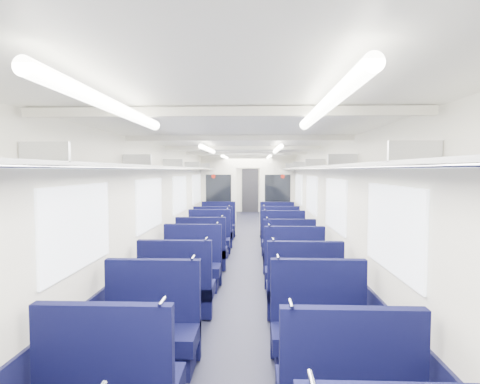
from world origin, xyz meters
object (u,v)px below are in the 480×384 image
object	(u,v)px
bulkhead	(248,194)
seat_19	(277,228)
seat_12	(202,253)
seat_18	(218,227)
seat_10	(192,268)
seat_16	(213,234)
seat_11	(295,272)
seat_15	(284,244)
end_door	(250,190)
seat_13	(289,256)
seat_7	(320,334)
seat_14	(209,241)
seat_9	(304,293)
seat_17	(280,234)
seat_6	(150,334)
seat_8	(177,291)

from	to	relation	value
bulkhead	seat_19	distance (m)	1.43
seat_12	seat_18	size ratio (longest dim) A/B	1.00
seat_10	seat_16	bearing A→B (deg)	90.00
seat_11	seat_15	world-z (taller)	same
end_door	seat_13	bearing A→B (deg)	-85.45
end_door	seat_16	world-z (taller)	end_door
seat_10	seat_19	distance (m)	4.74
seat_7	seat_12	world-z (taller)	same
bulkhead	seat_14	bearing A→B (deg)	-106.35
seat_7	seat_11	world-z (taller)	same
end_door	seat_13	distance (m)	10.48
seat_16	seat_15	bearing A→B (deg)	-34.19
seat_7	seat_13	world-z (taller)	same
seat_12	seat_14	bearing A→B (deg)	90.00
seat_10	seat_16	world-z (taller)	same
seat_13	seat_18	bearing A→B (deg)	115.22
seat_13	seat_16	bearing A→B (deg)	125.62
seat_9	seat_14	world-z (taller)	same
seat_7	seat_10	distance (m)	2.92
seat_10	seat_14	xyz separation A→B (m)	(0.00, 2.34, 0.00)
seat_14	seat_7	bearing A→B (deg)	-70.71
seat_19	seat_18	bearing A→B (deg)	178.07
seat_13	seat_16	size ratio (longest dim) A/B	1.00
end_door	seat_15	bearing A→B (deg)	-84.87
seat_14	seat_15	distance (m)	1.67
seat_16	seat_17	world-z (taller)	same
seat_14	seat_13	bearing A→B (deg)	-39.60
bulkhead	seat_15	distance (m)	3.25
seat_15	seat_16	distance (m)	2.01
seat_18	seat_19	size ratio (longest dim) A/B	1.00
bulkhead	seat_18	distance (m)	1.40
seat_12	end_door	bearing A→B (deg)	85.35
bulkhead	seat_9	xyz separation A→B (m)	(0.83, -6.35, -0.90)
seat_12	seat_17	xyz separation A→B (m)	(1.66, 2.26, 0.00)
end_door	seat_10	bearing A→B (deg)	-94.17
bulkhead	seat_7	world-z (taller)	bulkhead
seat_17	seat_12	bearing A→B (deg)	-126.29
seat_6	seat_9	world-z (taller)	same
end_door	seat_8	bearing A→B (deg)	-93.78
seat_9	seat_13	world-z (taller)	same
seat_8	seat_10	distance (m)	1.17
seat_7	seat_8	xyz separation A→B (m)	(-1.66, 1.23, 0.00)
end_door	seat_11	world-z (taller)	end_door
end_door	seat_12	bearing A→B (deg)	-94.65
seat_11	seat_12	distance (m)	2.15
seat_8	seat_18	size ratio (longest dim) A/B	1.00
seat_7	seat_9	xyz separation A→B (m)	(0.00, 1.22, 0.00)
seat_8	seat_13	distance (m)	2.71
seat_8	seat_17	world-z (taller)	same
seat_11	seat_13	world-z (taller)	same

